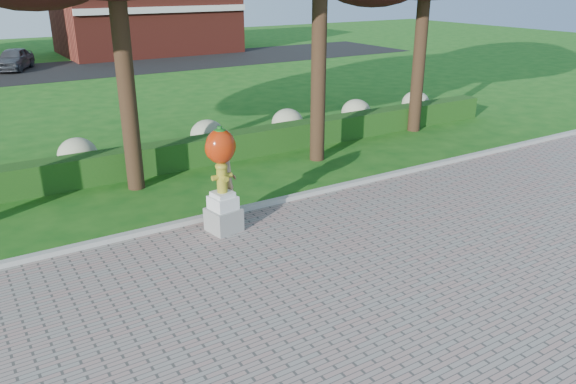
{
  "coord_description": "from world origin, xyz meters",
  "views": [
    {
      "loc": [
        -6.01,
        -8.0,
        5.25
      ],
      "look_at": [
        -0.37,
        1.0,
        1.17
      ],
      "focal_mm": 35.0,
      "sensor_mm": 36.0,
      "label": 1
    }
  ],
  "objects": [
    {
      "name": "hydrangea_row",
      "position": [
        0.57,
        8.0,
        0.55
      ],
      "size": [
        20.1,
        1.1,
        0.99
      ],
      "color": "#ACB187",
      "rests_on": "ground"
    },
    {
      "name": "curb",
      "position": [
        0.0,
        3.0,
        0.07
      ],
      "size": [
        40.0,
        0.18,
        0.15
      ],
      "primitive_type": "cube",
      "color": "#ADADA5",
      "rests_on": "ground"
    },
    {
      "name": "street",
      "position": [
        0.0,
        28.0,
        0.01
      ],
      "size": [
        50.0,
        8.0,
        0.02
      ],
      "primitive_type": "cube",
      "color": "black",
      "rests_on": "ground"
    },
    {
      "name": "hydrant_sculpture",
      "position": [
        -1.24,
        2.25,
        1.28
      ],
      "size": [
        0.73,
        0.73,
        2.35
      ],
      "rotation": [
        0.0,
        0.0,
        0.16
      ],
      "color": "gray",
      "rests_on": "walkway"
    },
    {
      "name": "woman",
      "position": [
        -0.98,
        2.6,
        0.99
      ],
      "size": [
        0.6,
        0.78,
        1.89
      ],
      "primitive_type": "imported",
      "rotation": [
        0.0,
        0.0,
        1.33
      ],
      "color": "tan",
      "rests_on": "walkway"
    },
    {
      "name": "walkway",
      "position": [
        0.0,
        -4.0,
        0.02
      ],
      "size": [
        40.0,
        14.0,
        0.04
      ],
      "primitive_type": "cube",
      "color": "gray",
      "rests_on": "ground"
    },
    {
      "name": "ground",
      "position": [
        0.0,
        0.0,
        0.0
      ],
      "size": [
        100.0,
        100.0,
        0.0
      ],
      "primitive_type": "plane",
      "color": "#165415",
      "rests_on": "ground"
    },
    {
      "name": "lawn_hedge",
      "position": [
        0.0,
        7.0,
        0.4
      ],
      "size": [
        24.0,
        0.7,
        0.8
      ],
      "primitive_type": "cube",
      "color": "#164714",
      "rests_on": "ground"
    },
    {
      "name": "parked_car",
      "position": [
        -1.79,
        29.68,
        0.67
      ],
      "size": [
        2.98,
        4.08,
        1.29
      ],
      "primitive_type": "imported",
      "rotation": [
        0.0,
        0.0,
        -0.43
      ],
      "color": "#45484E",
      "rests_on": "street"
    },
    {
      "name": "building_right",
      "position": [
        8.0,
        34.0,
        3.2
      ],
      "size": [
        12.0,
        8.0,
        6.4
      ],
      "primitive_type": "cube",
      "color": "maroon",
      "rests_on": "ground"
    }
  ]
}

